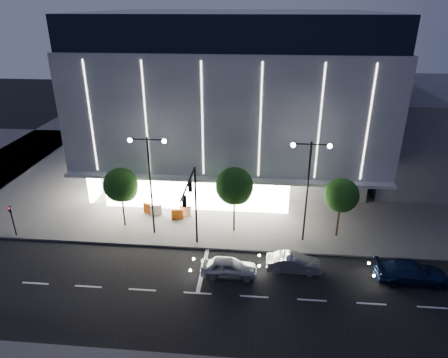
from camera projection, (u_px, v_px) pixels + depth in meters
ground at (174, 278)px, 29.75m from camera, size 160.00×160.00×0.00m
sidewalk_museum at (251, 162)px, 51.16m from camera, size 70.00×40.00×0.15m
museum at (235, 93)px, 46.06m from camera, size 30.00×25.80×18.00m
annex_building at (428, 130)px, 47.42m from camera, size 16.00×20.00×10.00m
traffic_mast at (192, 199)px, 30.67m from camera, size 0.33×5.89×7.07m
street_lamp_west at (150, 172)px, 33.05m from camera, size 3.16×0.36×9.00m
street_lamp_east at (308, 178)px, 31.97m from camera, size 3.16×0.36×9.00m
ped_signal_far at (12, 218)px, 34.33m from camera, size 0.22×0.24×3.00m
tree_left at (121, 187)px, 35.01m from camera, size 3.02×3.02×5.72m
tree_mid at (235, 188)px, 34.06m from camera, size 3.25×3.25×6.15m
tree_right at (341, 197)px, 33.49m from camera, size 2.91×2.91×5.51m
car_lead at (229, 267)px, 29.80m from camera, size 4.26×1.74×1.45m
car_second at (293, 263)px, 30.35m from camera, size 4.14×1.49×1.36m
car_third at (412, 272)px, 29.19m from camera, size 5.23×2.18×1.51m
barrier_a at (149, 208)px, 38.46m from camera, size 1.13×0.54×1.00m
barrier_b at (156, 210)px, 38.16m from camera, size 1.13×0.50×1.00m
barrier_c at (177, 214)px, 37.41m from camera, size 1.13×0.46×1.00m
barrier_d at (186, 211)px, 38.03m from camera, size 1.11×0.31×1.00m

